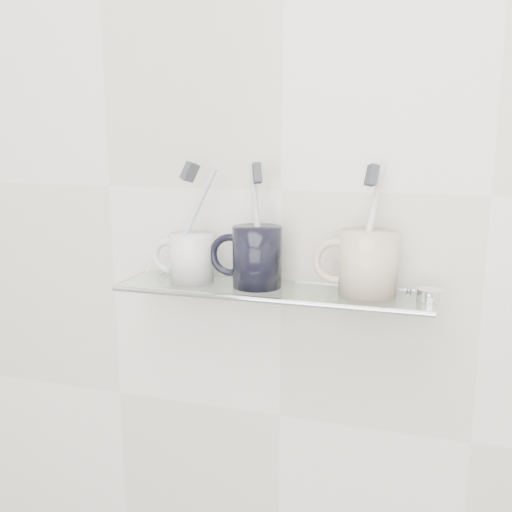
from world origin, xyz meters
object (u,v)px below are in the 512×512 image
at_px(shelf_glass, 271,291).
at_px(mug_center, 257,257).
at_px(mug_left, 192,258).
at_px(mug_right, 368,263).

height_order(shelf_glass, mug_center, mug_center).
distance_m(shelf_glass, mug_left, 0.15).
bearing_deg(mug_left, shelf_glass, -19.69).
relative_size(shelf_glass, mug_center, 5.13).
bearing_deg(mug_left, mug_right, -17.61).
distance_m(mug_center, mug_right, 0.17).
distance_m(shelf_glass, mug_center, 0.06).
bearing_deg(mug_right, mug_left, -178.49).
xyz_separation_m(shelf_glass, mug_left, (-0.14, 0.00, 0.04)).
height_order(mug_left, mug_right, mug_right).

